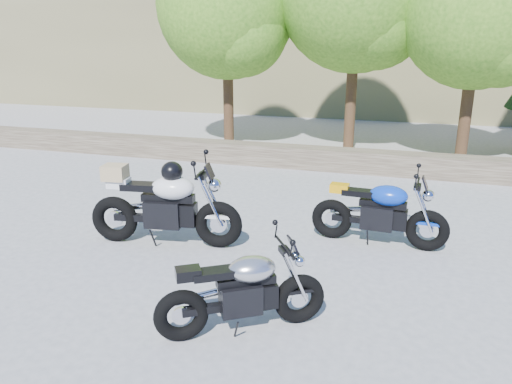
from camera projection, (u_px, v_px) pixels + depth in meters
ground at (221, 263)px, 6.88m from camera, size 90.00×90.00×0.00m
stone_wall at (303, 157)px, 11.83m from camera, size 22.00×0.55×0.50m
tree_decid_left at (230, 10)px, 12.98m from camera, size 3.67×3.67×5.62m
tree_decid_right at (484, 13)px, 11.13m from camera, size 3.54×3.54×5.41m
silver_bike at (243, 292)px, 5.18m from camera, size 1.63×1.11×0.93m
white_bike at (164, 204)px, 7.34m from camera, size 2.31×0.73×1.28m
blue_bike at (380, 213)px, 7.38m from camera, size 2.03×0.64×1.02m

